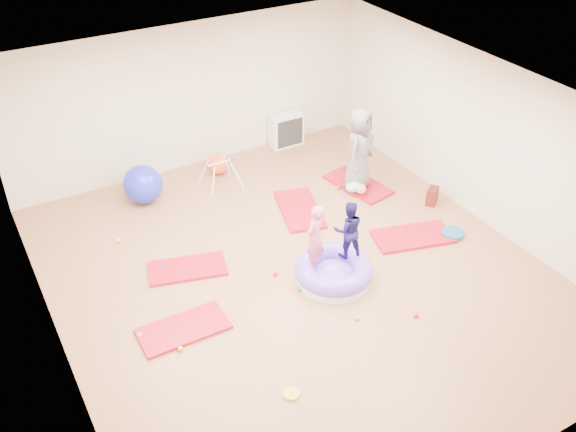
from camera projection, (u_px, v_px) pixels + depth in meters
room at (299, 197)px, 9.05m from camera, size 7.01×8.01×2.81m
gym_mat_front_left at (183, 329)px, 8.81m from camera, size 1.23×0.62×0.05m
gym_mat_mid_left at (187, 268)px, 9.91m from camera, size 1.30×0.89×0.05m
gym_mat_center_back at (300, 210)px, 11.28m from camera, size 0.98×1.42×0.05m
gym_mat_right at (413, 237)px, 10.60m from camera, size 1.42×0.97×0.05m
gym_mat_rear_right at (358, 184)px, 11.98m from camera, size 0.86×1.38×0.05m
inflatable_cushion at (334, 271)px, 9.65m from camera, size 1.19×1.19×0.38m
child_pink at (315, 235)px, 9.19m from camera, size 0.46×0.41×1.06m
child_navy at (348, 227)px, 9.46m from camera, size 0.55×0.50×0.94m
adult_caregiver at (359, 149)px, 11.45m from camera, size 0.90×0.83×1.55m
infant at (357, 187)px, 11.64m from camera, size 0.39×0.40×0.23m
ball_pit_balls at (248, 280)px, 9.66m from camera, size 4.54×3.89×0.07m
exercise_ball_blue at (143, 184)px, 11.36m from camera, size 0.70×0.70×0.70m
exercise_ball_orange at (218, 164)px, 12.28m from camera, size 0.40×0.40×0.40m
infant_play_gym at (220, 170)px, 11.79m from camera, size 0.67×0.64×0.52m
cube_shelf at (286, 130)px, 13.18m from camera, size 0.68×0.33×0.68m
balance_disc at (453, 234)px, 10.65m from camera, size 0.38×0.38×0.08m
backpack at (432, 196)px, 11.41m from camera, size 0.31×0.29×0.31m
yellow_toy at (291, 394)px, 7.88m from camera, size 0.22×0.22×0.03m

